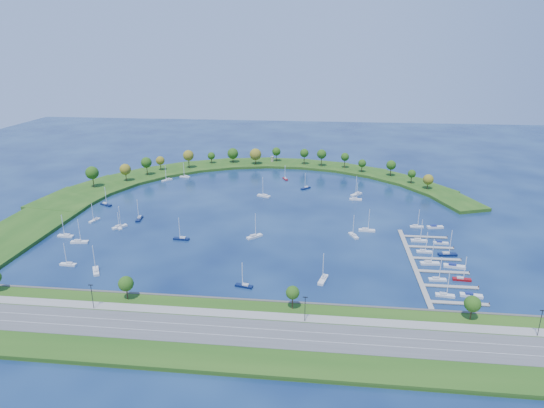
# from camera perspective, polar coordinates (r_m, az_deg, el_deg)

# --- Properties ---
(ground) EXTENTS (700.00, 700.00, 0.00)m
(ground) POSITION_cam_1_polar(r_m,az_deg,el_deg) (277.95, -1.14, -1.08)
(ground) COLOR #06143C
(ground) RESTS_ON ground
(south_shoreline) EXTENTS (420.00, 43.10, 11.60)m
(south_shoreline) POSITION_cam_1_polar(r_m,az_deg,el_deg) (169.27, -6.62, -15.28)
(south_shoreline) COLOR #1D4813
(south_shoreline) RESTS_ON ground
(breakwater) EXTENTS (286.74, 247.64, 2.00)m
(breakwater) POSITION_cam_1_polar(r_m,az_deg,el_deg) (331.50, -8.03, 2.31)
(breakwater) COLOR #1D4813
(breakwater) RESTS_ON ground
(breakwater_trees) EXTENTS (238.46, 96.29, 14.86)m
(breakwater_trees) POSITION_cam_1_polar(r_m,az_deg,el_deg) (360.25, -3.49, 5.44)
(breakwater_trees) COLOR #382314
(breakwater_trees) RESTS_ON breakwater
(harbor_tower) EXTENTS (2.60, 2.60, 4.57)m
(harbor_tower) POSITION_cam_1_polar(r_m,az_deg,el_deg) (390.53, 0.03, 5.60)
(harbor_tower) COLOR gray
(harbor_tower) RESTS_ON breakwater
(dock_system) EXTENTS (24.28, 82.00, 1.60)m
(dock_system) POSITION_cam_1_polar(r_m,az_deg,el_deg) (225.61, 18.94, -7.12)
(dock_system) COLOR gray
(dock_system) RESTS_ON ground
(moored_boat_0) EXTENTS (9.48, 5.97, 13.54)m
(moored_boat_0) POSITION_cam_1_polar(r_m,az_deg,el_deg) (306.41, -1.01, 1.07)
(moored_boat_0) COLOR silver
(moored_boat_0) RESTS_ON ground
(moored_boat_1) EXTENTS (5.28, 8.41, 12.00)m
(moored_boat_1) POSITION_cam_1_polar(r_m,az_deg,el_deg) (247.49, 10.07, -3.80)
(moored_boat_1) COLOR silver
(moored_boat_1) RESTS_ON ground
(moored_boat_2) EXTENTS (8.25, 8.12, 13.29)m
(moored_boat_2) POSITION_cam_1_polar(r_m,az_deg,el_deg) (242.56, -2.20, -3.98)
(moored_boat_2) COLOR silver
(moored_boat_2) RESTS_ON ground
(moored_boat_3) EXTENTS (7.01, 8.15, 12.42)m
(moored_boat_3) POSITION_cam_1_polar(r_m,az_deg,el_deg) (268.76, -18.37, -2.63)
(moored_boat_3) COLOR silver
(moored_boat_3) RESTS_ON ground
(moored_boat_4) EXTENTS (4.73, 9.39, 13.30)m
(moored_boat_4) POSITION_cam_1_polar(r_m,az_deg,el_deg) (201.51, 6.36, -9.21)
(moored_boat_4) COLOR silver
(moored_boat_4) RESTS_ON ground
(moored_boat_5) EXTENTS (8.16, 2.76, 11.81)m
(moored_boat_5) POSITION_cam_1_polar(r_m,az_deg,el_deg) (304.98, 10.31, 0.65)
(moored_boat_5) COLOR silver
(moored_boat_5) RESTS_ON ground
(moored_boat_6) EXTENTS (9.03, 3.64, 12.91)m
(moored_boat_6) POSITION_cam_1_polar(r_m,az_deg,el_deg) (256.01, -22.77, -4.28)
(moored_boat_6) COLOR silver
(moored_boat_6) RESTS_ON ground
(moored_boat_7) EXTENTS (7.91, 3.81, 11.21)m
(moored_boat_7) POSITION_cam_1_polar(r_m,az_deg,el_deg) (196.05, -3.48, -10.00)
(moored_boat_7) COLOR #09153C
(moored_boat_7) RESTS_ON ground
(moored_boat_8) EXTENTS (8.09, 3.28, 11.56)m
(moored_boat_8) POSITION_cam_1_polar(r_m,az_deg,el_deg) (357.57, -10.73, 3.40)
(moored_boat_8) COLOR silver
(moored_boat_8) RESTS_ON ground
(moored_boat_9) EXTENTS (8.44, 2.88, 12.20)m
(moored_boat_9) POSITION_cam_1_polar(r_m,az_deg,el_deg) (244.48, -11.16, -4.17)
(moored_boat_9) COLOR #09153C
(moored_boat_9) RESTS_ON ground
(moored_boat_10) EXTENTS (7.00, 7.97, 12.24)m
(moored_boat_10) POSITION_cam_1_polar(r_m,az_deg,el_deg) (351.26, -12.88, 2.96)
(moored_boat_10) COLOR silver
(moored_boat_10) RESTS_ON ground
(moored_boat_11) EXTENTS (8.39, 8.66, 13.85)m
(moored_boat_11) POSITION_cam_1_polar(r_m,az_deg,el_deg) (314.75, 10.43, 1.25)
(moored_boat_11) COLOR silver
(moored_boat_11) RESTS_ON ground
(moored_boat_12) EXTENTS (5.42, 6.15, 9.46)m
(moored_boat_12) POSITION_cam_1_polar(r_m,az_deg,el_deg) (268.26, -18.44, -2.69)
(moored_boat_12) COLOR silver
(moored_boat_12) RESTS_ON ground
(moored_boat_13) EXTENTS (6.31, 8.68, 12.65)m
(moored_boat_13) POSITION_cam_1_polar(r_m,az_deg,el_deg) (221.69, -20.99, -7.69)
(moored_boat_13) COLOR silver
(moored_boat_13) RESTS_ON ground
(moored_boat_14) EXTENTS (3.32, 8.76, 12.57)m
(moored_boat_14) POSITION_cam_1_polar(r_m,az_deg,el_deg) (277.54, -16.13, -1.70)
(moored_boat_14) COLOR #09153C
(moored_boat_14) RESTS_ON ground
(moored_boat_15) EXTENTS (7.01, 7.40, 11.72)m
(moored_boat_15) POSITION_cam_1_polar(r_m,az_deg,el_deg) (324.26, 4.20, 2.04)
(moored_boat_15) COLOR #09153C
(moored_boat_15) RESTS_ON ground
(moored_boat_16) EXTENTS (4.13, 7.73, 10.94)m
(moored_boat_16) POSITION_cam_1_polar(r_m,az_deg,el_deg) (283.54, -21.14, -1.83)
(moored_boat_16) COLOR silver
(moored_boat_16) RESTS_ON ground
(moored_boat_17) EXTENTS (8.88, 2.87, 12.90)m
(moored_boat_17) POSITION_cam_1_polar(r_m,az_deg,el_deg) (255.66, 11.65, -3.13)
(moored_boat_17) COLOR silver
(moored_boat_17) RESTS_ON ground
(moored_boat_18) EXTENTS (8.54, 5.78, 12.30)m
(moored_boat_18) POSITION_cam_1_polar(r_m,az_deg,el_deg) (308.46, -19.89, 0.00)
(moored_boat_18) COLOR #09153C
(moored_boat_18) RESTS_ON ground
(moored_boat_19) EXTENTS (8.65, 2.88, 12.52)m
(moored_boat_19) POSITION_cam_1_polar(r_m,az_deg,el_deg) (266.56, -24.19, -3.56)
(moored_boat_19) COLOR silver
(moored_boat_19) RESTS_ON ground
(moored_boat_20) EXTENTS (7.70, 2.46, 11.19)m
(moored_boat_20) POSITION_cam_1_polar(r_m,az_deg,el_deg) (233.07, -23.94, -6.77)
(moored_boat_20) COLOR silver
(moored_boat_20) RESTS_ON ground
(moored_boat_21) EXTENTS (4.77, 7.36, 10.54)m
(moored_boat_21) POSITION_cam_1_polar(r_m,az_deg,el_deg) (346.19, 1.65, 3.20)
(moored_boat_21) COLOR maroon
(moored_boat_21) RESTS_ON ground
(docked_boat_0) EXTENTS (7.72, 2.97, 11.06)m
(docked_boat_0) POSITION_cam_1_polar(r_m,az_deg,el_deg) (201.61, 20.64, -10.45)
(docked_boat_0) COLOR silver
(docked_boat_0) RESTS_ON ground
(docked_boat_1) EXTENTS (8.96, 3.55, 1.78)m
(docked_boat_1) POSITION_cam_1_polar(r_m,az_deg,el_deg) (205.42, 23.43, -10.34)
(docked_boat_1) COLOR silver
(docked_boat_1) RESTS_ON ground
(docked_boat_2) EXTENTS (7.55, 2.32, 11.02)m
(docked_boat_2) POSITION_cam_1_polar(r_m,az_deg,el_deg) (212.88, 19.81, -8.71)
(docked_boat_2) COLOR silver
(docked_boat_2) RESTS_ON ground
(docked_boat_3) EXTENTS (7.83, 2.77, 11.28)m
(docked_boat_3) POSITION_cam_1_polar(r_m,az_deg,el_deg) (216.79, 22.46, -8.53)
(docked_boat_3) COLOR maroon
(docked_boat_3) RESTS_ON ground
(docked_boat_4) EXTENTS (8.93, 3.23, 12.85)m
(docked_boat_4) POSITION_cam_1_polar(r_m,az_deg,el_deg) (226.31, 18.95, -6.88)
(docked_boat_4) COLOR silver
(docked_boat_4) RESTS_ON ground
(docked_boat_5) EXTENTS (9.78, 4.16, 1.93)m
(docked_boat_5) POSITION_cam_1_polar(r_m,az_deg,el_deg) (227.27, 21.64, -7.16)
(docked_boat_5) COLOR silver
(docked_boat_5) RESTS_ON ground
(docked_boat_6) EXTENTS (7.39, 2.08, 10.86)m
(docked_boat_6) POSITION_cam_1_polar(r_m,az_deg,el_deg) (237.63, 18.33, -5.54)
(docked_boat_6) COLOR silver
(docked_boat_6) RESTS_ON ground
(docked_boat_7) EXTENTS (9.10, 3.56, 13.03)m
(docked_boat_7) POSITION_cam_1_polar(r_m,az_deg,el_deg) (238.18, 20.91, -5.78)
(docked_boat_7) COLOR #09153C
(docked_boat_7) RESTS_ON ground
(docked_boat_8) EXTENTS (8.28, 2.35, 12.15)m
(docked_boat_8) POSITION_cam_1_polar(r_m,az_deg,el_deg) (249.57, 17.74, -4.26)
(docked_boat_8) COLOR silver
(docked_boat_8) RESTS_ON ground
(docked_boat_9) EXTENTS (7.60, 2.49, 1.53)m
(docked_boat_9) POSITION_cam_1_polar(r_m,az_deg,el_deg) (250.54, 20.15, -4.54)
(docked_boat_9) COLOR silver
(docked_boat_9) RESTS_ON ground
(docked_boat_10) EXTENTS (7.33, 2.26, 10.69)m
(docked_boat_10) POSITION_cam_1_polar(r_m,az_deg,el_deg) (267.82, 17.48, -2.62)
(docked_boat_10) COLOR silver
(docked_boat_10) RESTS_ON ground
(docked_boat_11) EXTENTS (9.28, 3.97, 1.83)m
(docked_boat_11) POSITION_cam_1_polar(r_m,az_deg,el_deg) (270.33, 19.53, -2.69)
(docked_boat_11) COLOR silver
(docked_boat_11) RESTS_ON ground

